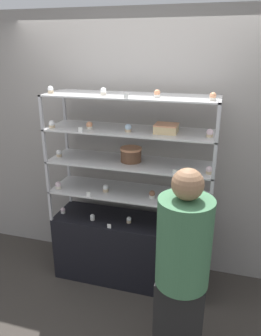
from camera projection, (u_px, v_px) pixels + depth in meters
ground_plane at (131, 277)px, 3.42m from camera, size 20.00×20.00×0.00m
back_wall at (141, 148)px, 3.31m from camera, size 8.00×0.05×2.60m
display_base at (131, 249)px, 3.31m from camera, size 1.51×0.45×0.68m
display_riser_lower at (131, 193)px, 3.09m from camera, size 1.51×0.45×0.30m
display_riser_middle at (131, 164)px, 2.99m from camera, size 1.51×0.45×0.30m
display_riser_upper at (131, 132)px, 2.88m from camera, size 1.51×0.45×0.30m
display_riser_top at (131, 97)px, 2.78m from camera, size 1.51×0.45×0.30m
layer_cake_centerpiece at (131, 155)px, 2.97m from camera, size 0.20×0.20×0.13m
sheet_cake_frosted at (166, 128)px, 2.76m from camera, size 0.19×0.18×0.07m
cupcake_0 at (63, 210)px, 3.31m from camera, size 0.05×0.05×0.06m
cupcake_1 at (92, 217)px, 3.18m from camera, size 0.05×0.05×0.06m
cupcake_2 at (129, 220)px, 3.13m from camera, size 0.05×0.05×0.06m
cupcake_3 at (164, 224)px, 3.06m from camera, size 0.05×0.05×0.06m
cupcake_4 at (204, 231)px, 2.94m from camera, size 0.05×0.05×0.06m
price_tag_0 at (109, 226)px, 3.03m from camera, size 0.04×0.00×0.04m
cupcake_5 at (58, 185)px, 3.14m from camera, size 0.06×0.06×0.07m
cupcake_6 at (106, 188)px, 3.08m from camera, size 0.06×0.06×0.07m
cupcake_7 at (152, 194)px, 2.95m from camera, size 0.06×0.06×0.07m
cupcake_8 at (207, 201)px, 2.83m from camera, size 0.06×0.06×0.07m
price_tag_1 at (88, 194)px, 2.98m from camera, size 0.04×0.00×0.04m
cupcake_9 at (59, 153)px, 3.12m from camera, size 0.05×0.05×0.07m
cupcake_10 at (209, 170)px, 2.69m from camera, size 0.05×0.05×0.07m
price_tag_2 at (175, 172)px, 2.67m from camera, size 0.04×0.00×0.04m
cupcake_11 at (52, 124)px, 2.94m from camera, size 0.06×0.06×0.07m
cupcake_12 at (89, 126)px, 2.89m from camera, size 0.06×0.06×0.07m
cupcake_13 at (128, 128)px, 2.80m from camera, size 0.06×0.06×0.07m
cupcake_14 at (210, 133)px, 2.64m from camera, size 0.06×0.06×0.07m
price_tag_3 at (80, 130)px, 2.78m from camera, size 0.04×0.00×0.04m
cupcake_15 at (51, 90)px, 2.87m from camera, size 0.05×0.05×0.06m
cupcake_16 at (103, 91)px, 2.76m from camera, size 0.05×0.05×0.06m
cupcake_17 at (157, 94)px, 2.63m from camera, size 0.05×0.05×0.06m
cupcake_18 at (213, 97)px, 2.48m from camera, size 0.05×0.05×0.06m
price_tag_4 at (126, 96)px, 2.57m from camera, size 0.04×0.00×0.04m
customer_figure at (182, 269)px, 2.24m from camera, size 0.37×0.37×1.57m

